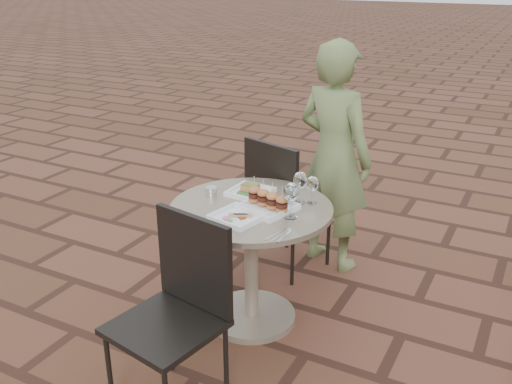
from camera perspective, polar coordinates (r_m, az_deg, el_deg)
The scene contains 13 objects.
ground at distance 3.67m, azimuth 1.42°, elevation -10.57°, with size 60.00×60.00×0.00m, color #583022.
cafe_table at distance 3.24m, azimuth -0.47°, elevation -5.44°, with size 0.90×0.90×0.73m.
chair_far at distance 3.75m, azimuth 2.55°, elevation -0.39°, with size 0.55×0.55×0.93m.
chair_near at distance 2.66m, azimuth -7.67°, elevation -10.56°, with size 0.51×0.51×0.93m.
diner at distance 3.82m, azimuth 7.81°, elevation 3.45°, with size 0.56×0.37×1.55m, color #5D6D3C.
plate_salmon at distance 3.29m, azimuth -0.57°, elevation 0.08°, with size 0.24×0.24×0.06m.
plate_sliders at distance 3.07m, azimuth 1.18°, elevation -1.08°, with size 0.32×0.32×0.17m.
plate_tuna at distance 2.97m, azimuth -1.83°, elevation -2.45°, with size 0.28×0.28×0.03m.
wine_glass_right at distance 2.95m, azimuth 3.54°, elevation -0.12°, with size 0.08×0.08×0.19m.
wine_glass_mid at distance 3.14m, azimuth 4.44°, elevation 1.10°, with size 0.08×0.08×0.18m.
wine_glass_far at distance 3.14m, azimuth 5.66°, elevation 0.76°, with size 0.07×0.07×0.16m.
steel_ramekin at distance 3.28m, azimuth -4.51°, elevation 0.08°, with size 0.07×0.07×0.05m, color silver.
cutlery_set at distance 2.81m, azimuth 2.45°, elevation -4.31°, with size 0.08×0.18×0.00m, color silver, non-canonical shape.
Camera 1 is at (1.36, -2.78, 1.97)m, focal length 40.00 mm.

